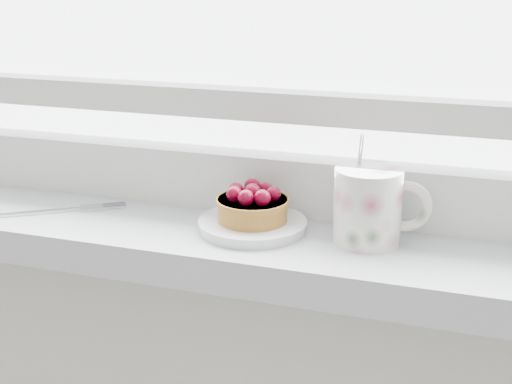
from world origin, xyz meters
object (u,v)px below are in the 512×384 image
at_px(floral_mug, 370,204).
at_px(fork, 54,211).
at_px(saucer, 253,225).
at_px(raspberry_tart, 252,205).

bearing_deg(floral_mug, fork, -176.10).
bearing_deg(saucer, floral_mug, 2.82).
distance_m(saucer, raspberry_tart, 0.02).
height_order(raspberry_tart, fork, raspberry_tart).
bearing_deg(fork, saucer, 4.48).
height_order(floral_mug, fork, floral_mug).
relative_size(raspberry_tart, floral_mug, 0.70).
bearing_deg(floral_mug, saucer, -177.18).
relative_size(raspberry_tart, fork, 0.55).
distance_m(saucer, fork, 0.25).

